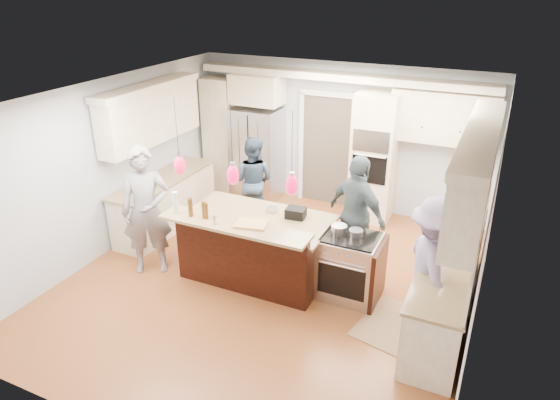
% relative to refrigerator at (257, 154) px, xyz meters
% --- Properties ---
extents(ground_plane, '(6.00, 6.00, 0.00)m').
position_rel_refrigerator_xyz_m(ground_plane, '(1.55, -2.64, -0.90)').
color(ground_plane, '#9A552A').
rests_on(ground_plane, ground).
extents(room_shell, '(5.54, 6.04, 2.72)m').
position_rel_refrigerator_xyz_m(room_shell, '(1.55, -2.64, 0.92)').
color(room_shell, '#B2BCC6').
rests_on(room_shell, ground).
extents(refrigerator, '(0.90, 0.70, 1.80)m').
position_rel_refrigerator_xyz_m(refrigerator, '(0.00, 0.00, 0.00)').
color(refrigerator, '#B7B7BC').
rests_on(refrigerator, ground).
extents(oven_column, '(0.72, 0.69, 2.30)m').
position_rel_refrigerator_xyz_m(oven_column, '(2.30, 0.03, 0.25)').
color(oven_column, '#F6E8C7').
rests_on(oven_column, ground).
extents(back_upper_cabinets, '(5.30, 0.61, 2.54)m').
position_rel_refrigerator_xyz_m(back_upper_cabinets, '(0.80, 0.12, 0.77)').
color(back_upper_cabinets, '#F6E8C7').
rests_on(back_upper_cabinets, ground).
extents(right_counter_run, '(0.64, 3.10, 2.51)m').
position_rel_refrigerator_xyz_m(right_counter_run, '(3.99, -2.34, 0.16)').
color(right_counter_run, '#F6E8C7').
rests_on(right_counter_run, ground).
extents(left_cabinets, '(0.64, 2.30, 2.51)m').
position_rel_refrigerator_xyz_m(left_cabinets, '(-0.89, -1.84, 0.16)').
color(left_cabinets, '#F6E8C7').
rests_on(left_cabinets, ground).
extents(kitchen_island, '(2.10, 1.46, 1.12)m').
position_rel_refrigerator_xyz_m(kitchen_island, '(1.30, -2.57, -0.42)').
color(kitchen_island, black).
rests_on(kitchen_island, ground).
extents(island_range, '(0.82, 0.71, 0.92)m').
position_rel_refrigerator_xyz_m(island_range, '(2.71, -2.49, -0.44)').
color(island_range, '#B7B7BC').
rests_on(island_range, ground).
extents(pendant_lights, '(1.75, 0.15, 1.03)m').
position_rel_refrigerator_xyz_m(pendant_lights, '(1.30, -3.15, 0.90)').
color(pendant_lights, black).
rests_on(pendant_lights, ground).
extents(person_bar_end, '(0.85, 0.77, 1.94)m').
position_rel_refrigerator_xyz_m(person_bar_end, '(-0.20, -3.09, 0.07)').
color(person_bar_end, slate).
rests_on(person_bar_end, ground).
extents(person_far_left, '(0.81, 0.65, 1.59)m').
position_rel_refrigerator_xyz_m(person_far_left, '(0.45, -1.04, -0.10)').
color(person_far_left, '#2D4157').
rests_on(person_far_left, ground).
extents(person_far_right, '(1.14, 0.88, 1.80)m').
position_rel_refrigerator_xyz_m(person_far_right, '(2.55, -1.79, -0.00)').
color(person_far_right, '#41545C').
rests_on(person_far_right, ground).
extents(person_range_side, '(1.12, 1.35, 1.81)m').
position_rel_refrigerator_xyz_m(person_range_side, '(3.80, -2.82, 0.00)').
color(person_range_side, gray).
rests_on(person_range_side, ground).
extents(floor_rug, '(0.91, 1.16, 0.01)m').
position_rel_refrigerator_xyz_m(floor_rug, '(3.39, -2.89, -0.89)').
color(floor_rug, '#906E4E').
rests_on(floor_rug, ground).
extents(water_bottle, '(0.09, 0.09, 0.32)m').
position_rel_refrigerator_xyz_m(water_bottle, '(0.43, -3.23, 0.38)').
color(water_bottle, silver).
rests_on(water_bottle, kitchen_island).
extents(beer_bottle_a, '(0.07, 0.07, 0.22)m').
position_rel_refrigerator_xyz_m(beer_bottle_a, '(0.89, -3.18, 0.33)').
color(beer_bottle_a, '#4D2E0D').
rests_on(beer_bottle_a, kitchen_island).
extents(beer_bottle_b, '(0.07, 0.07, 0.24)m').
position_rel_refrigerator_xyz_m(beer_bottle_b, '(0.85, -3.18, 0.34)').
color(beer_bottle_b, '#4D2E0D').
rests_on(beer_bottle_b, kitchen_island).
extents(beer_bottle_c, '(0.07, 0.07, 0.26)m').
position_rel_refrigerator_xyz_m(beer_bottle_c, '(0.66, -3.21, 0.35)').
color(beer_bottle_c, '#4D2E0D').
rests_on(beer_bottle_c, kitchen_island).
extents(drink_can, '(0.06, 0.06, 0.11)m').
position_rel_refrigerator_xyz_m(drink_can, '(1.07, -3.27, 0.27)').
color(drink_can, '#B7B7BC').
rests_on(drink_can, kitchen_island).
extents(cutting_board, '(0.46, 0.37, 0.03)m').
position_rel_refrigerator_xyz_m(cutting_board, '(1.52, -3.11, 0.24)').
color(cutting_board, tan).
rests_on(cutting_board, kitchen_island).
extents(pot_large, '(0.21, 0.21, 0.12)m').
position_rel_refrigerator_xyz_m(pot_large, '(2.51, -2.49, 0.08)').
color(pot_large, '#B7B7BC').
rests_on(pot_large, island_range).
extents(pot_small, '(0.19, 0.19, 0.09)m').
position_rel_refrigerator_xyz_m(pot_small, '(2.73, -2.46, 0.07)').
color(pot_small, '#B7B7BC').
rests_on(pot_small, island_range).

